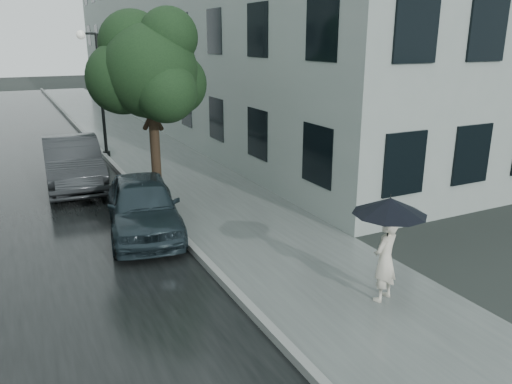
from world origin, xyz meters
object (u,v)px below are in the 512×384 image
car_far (73,162)px  pedestrian (385,260)px  street_tree (149,69)px  lamp_post (96,86)px  car_near (143,205)px

car_far → pedestrian: bearing=-65.7°
pedestrian → street_tree: size_ratio=0.29×
lamp_post → car_near: bearing=-103.2°
car_near → car_far: (-0.93, 4.77, 0.08)m
pedestrian → street_tree: bearing=-95.6°
street_tree → car_near: street_tree is taller
pedestrian → car_far: (-3.81, 9.76, -0.00)m
street_tree → lamp_post: (-0.34, 6.33, -0.92)m
car_near → pedestrian: bearing=-50.3°
pedestrian → car_far: 10.48m
pedestrian → lamp_post: bearing=-101.1°
street_tree → car_far: 4.26m
pedestrian → street_tree: 7.98m
pedestrian → car_near: bearing=-80.7°
pedestrian → car_near: (-2.88, 4.99, -0.08)m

